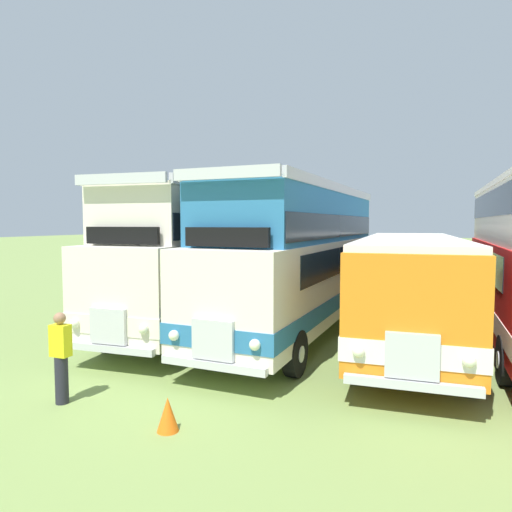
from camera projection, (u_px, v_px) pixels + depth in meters
name	position (u px, v px, depth m)	size (l,w,h in m)	color
bus_first_in_row	(205.00, 254.00, 14.87)	(2.97, 10.30, 4.52)	silver
bus_second_in_row	(301.00, 257.00, 13.88)	(3.10, 11.11, 4.52)	silver
bus_third_in_row	(410.00, 280.00, 12.99)	(2.94, 11.16, 2.99)	orange
cone_mid_row	(168.00, 414.00, 7.36)	(0.36, 0.36, 0.56)	orange
marshal_person	(61.00, 357.00, 8.46)	(0.36, 0.24, 1.73)	#23232D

